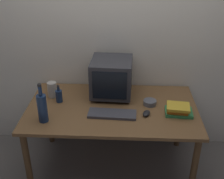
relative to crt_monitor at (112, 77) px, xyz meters
name	(u,v)px	position (x,y,z in m)	size (l,w,h in m)	color
ground_plane	(112,166)	(0.02, -0.22, -0.91)	(6.00, 6.00, 0.00)	slate
back_wall	(115,34)	(0.02, 0.28, 0.34)	(4.00, 0.08, 2.50)	silver
desk	(112,114)	(0.02, -0.22, -0.27)	(1.55, 0.89, 0.72)	brown
crt_monitor	(112,77)	(0.00, 0.00, 0.00)	(0.40, 0.40, 0.37)	#333338
keyboard	(112,114)	(0.02, -0.36, -0.18)	(0.42, 0.15, 0.02)	#3F3F47
computer_mouse	(146,113)	(0.32, -0.35, -0.17)	(0.06, 0.10, 0.04)	black
bottle_tall	(42,107)	(-0.55, -0.48, -0.06)	(0.08, 0.08, 0.36)	navy
bottle_short	(59,95)	(-0.49, -0.15, -0.13)	(0.06, 0.06, 0.18)	navy
book_stack	(178,110)	(0.60, -0.31, -0.15)	(0.25, 0.20, 0.09)	#33894C
cd_spindle	(150,102)	(0.36, -0.17, -0.17)	(0.12, 0.12, 0.04)	#595B66
metal_canister	(52,90)	(-0.57, -0.05, -0.12)	(0.09, 0.09, 0.15)	#B7B2A8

